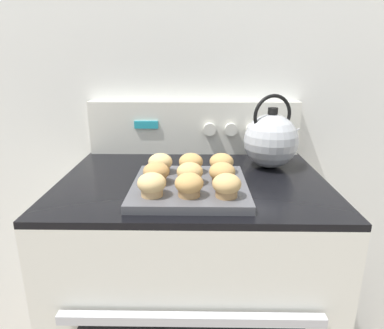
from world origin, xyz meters
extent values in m
cube|color=silver|center=(0.00, 0.66, 1.20)|extent=(8.00, 0.05, 2.40)
cube|color=silver|center=(0.00, 0.33, 0.45)|extent=(0.79, 0.61, 0.91)
cube|color=#B2B2B7|center=(0.00, 0.00, 0.68)|extent=(0.63, 0.02, 0.02)
cube|color=black|center=(0.00, 0.33, 0.91)|extent=(0.79, 0.61, 0.02)
cube|color=silver|center=(0.00, 0.61, 1.02)|extent=(0.77, 0.05, 0.19)
cube|color=teal|center=(-0.17, 0.57, 1.04)|extent=(0.09, 0.01, 0.03)
cylinder|color=silver|center=(0.06, 0.57, 1.02)|extent=(0.05, 0.02, 0.05)
cylinder|color=silver|center=(0.14, 0.57, 1.02)|extent=(0.05, 0.02, 0.05)
cylinder|color=silver|center=(0.21, 0.57, 1.02)|extent=(0.05, 0.02, 0.05)
cylinder|color=silver|center=(0.29, 0.57, 1.02)|extent=(0.05, 0.02, 0.05)
cube|color=#4C4C51|center=(-0.01, 0.21, 0.93)|extent=(0.31, 0.31, 0.02)
cylinder|color=tan|center=(-0.10, 0.13, 0.96)|extent=(0.05, 0.05, 0.02)
ellipsoid|color=tan|center=(-0.10, 0.13, 0.98)|extent=(0.07, 0.07, 0.05)
cylinder|color=#A37A4C|center=(-0.01, 0.13, 0.96)|extent=(0.05, 0.05, 0.02)
ellipsoid|color=tan|center=(-0.01, 0.13, 0.98)|extent=(0.07, 0.07, 0.05)
cylinder|color=#A37A4C|center=(0.08, 0.12, 0.96)|extent=(0.05, 0.05, 0.02)
ellipsoid|color=tan|center=(0.08, 0.12, 0.98)|extent=(0.07, 0.07, 0.05)
cylinder|color=tan|center=(-0.10, 0.21, 0.96)|extent=(0.05, 0.05, 0.02)
ellipsoid|color=#B2844C|center=(-0.10, 0.21, 0.98)|extent=(0.07, 0.07, 0.05)
cylinder|color=olive|center=(-0.01, 0.21, 0.96)|extent=(0.05, 0.05, 0.02)
ellipsoid|color=tan|center=(-0.01, 0.21, 0.98)|extent=(0.07, 0.07, 0.05)
cylinder|color=olive|center=(0.08, 0.21, 0.96)|extent=(0.05, 0.05, 0.02)
ellipsoid|color=tan|center=(0.08, 0.21, 0.98)|extent=(0.07, 0.07, 0.05)
cylinder|color=olive|center=(-0.10, 0.30, 0.96)|extent=(0.05, 0.05, 0.02)
ellipsoid|color=tan|center=(-0.10, 0.30, 0.98)|extent=(0.07, 0.07, 0.05)
cylinder|color=tan|center=(-0.01, 0.30, 0.96)|extent=(0.05, 0.05, 0.02)
ellipsoid|color=tan|center=(-0.01, 0.30, 0.98)|extent=(0.07, 0.07, 0.05)
cylinder|color=#A37A4C|center=(0.08, 0.30, 0.96)|extent=(0.05, 0.05, 0.02)
ellipsoid|color=tan|center=(0.08, 0.30, 0.98)|extent=(0.07, 0.07, 0.05)
sphere|color=#ADAFB5|center=(0.25, 0.43, 1.01)|extent=(0.18, 0.18, 0.18)
cylinder|color=black|center=(0.25, 0.43, 1.11)|extent=(0.03, 0.03, 0.02)
cone|color=#ADAFB5|center=(0.33, 0.46, 1.03)|extent=(0.08, 0.06, 0.06)
torus|color=black|center=(0.25, 0.43, 1.10)|extent=(0.13, 0.06, 0.13)
camera|label=1|loc=(0.01, -0.66, 1.27)|focal=32.00mm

